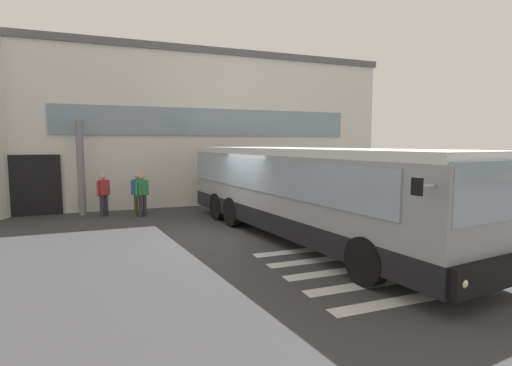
% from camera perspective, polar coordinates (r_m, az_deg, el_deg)
% --- Properties ---
extents(ground_plane, '(80.00, 90.00, 0.02)m').
position_cam_1_polar(ground_plane, '(12.26, -3.38, -7.62)').
color(ground_plane, '#353538').
rests_on(ground_plane, ground).
extents(bay_paint_stripes, '(4.40, 3.96, 0.01)m').
position_cam_1_polar(bay_paint_stripes, '(9.53, 16.58, -11.71)').
color(bay_paint_stripes, silver).
rests_on(bay_paint_stripes, ground).
extents(terminal_building, '(21.26, 13.80, 7.13)m').
position_cam_1_polar(terminal_building, '(23.15, -13.93, 7.43)').
color(terminal_building, silver).
rests_on(terminal_building, ground).
extents(entry_support_column, '(0.28, 0.28, 3.74)m').
position_cam_1_polar(entry_support_column, '(16.81, -24.30, 2.01)').
color(entry_support_column, slate).
rests_on(entry_support_column, ground).
extents(bus_main_foreground, '(3.96, 11.79, 2.70)m').
position_cam_1_polar(bus_main_foreground, '(11.68, 6.98, -1.61)').
color(bus_main_foreground, gray).
rests_on(bus_main_foreground, ground).
extents(passenger_near_column, '(0.48, 0.41, 1.68)m').
position_cam_1_polar(passenger_near_column, '(16.23, -21.46, -1.34)').
color(passenger_near_column, '#2D2D33').
rests_on(passenger_near_column, ground).
extents(passenger_by_doorway, '(0.49, 0.40, 1.68)m').
position_cam_1_polar(passenger_by_doorway, '(16.02, -16.96, -1.27)').
color(passenger_by_doorway, '#4C4233').
rests_on(passenger_by_doorway, ground).
extents(passenger_at_curb_edge, '(0.51, 0.39, 1.68)m').
position_cam_1_polar(passenger_at_curb_edge, '(15.73, -16.36, -1.38)').
color(passenger_at_curb_edge, '#2D2D33').
rests_on(passenger_at_curb_edge, ground).
extents(safety_bollard_yellow, '(0.18, 0.18, 0.90)m').
position_cam_1_polar(safety_bollard_yellow, '(16.94, 5.67, -2.31)').
color(safety_bollard_yellow, yellow).
rests_on(safety_bollard_yellow, ground).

